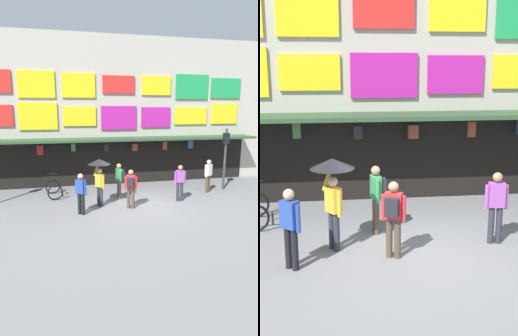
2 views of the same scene
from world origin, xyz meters
The scene contains 10 objects.
ground_plane centered at (0.00, 0.00, 0.00)m, with size 80.00×80.00×0.00m, color slate.
shopfront centered at (0.00, 4.57, 3.96)m, with size 18.00×2.60×8.00m.
traffic_light_far centered at (5.13, 1.58, 2.14)m, with size 0.32×0.35×3.20m.
bicycle_parked centered at (-3.53, 2.14, 0.39)m, with size 0.88×1.25×1.05m.
pedestrian_in_blue centered at (-0.49, 1.21, 0.98)m, with size 0.38×0.53×1.68m.
pedestrian_in_black centered at (4.09, 1.27, 0.95)m, with size 0.46×0.38×1.68m.
pedestrian_in_purple centered at (-2.37, -0.54, 0.95)m, with size 0.43×0.40×1.68m.
pedestrian_in_yellow centered at (-0.28, -0.27, 0.98)m, with size 0.50×0.44×1.68m.
pedestrian_with_umbrella centered at (-1.52, 0.32, 1.64)m, with size 0.96×0.96×2.08m.
pedestrian_in_red centered at (2.14, 0.25, 0.95)m, with size 0.53×0.26×1.68m.
Camera 1 is at (-2.84, -11.57, 4.13)m, focal length 30.48 mm.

